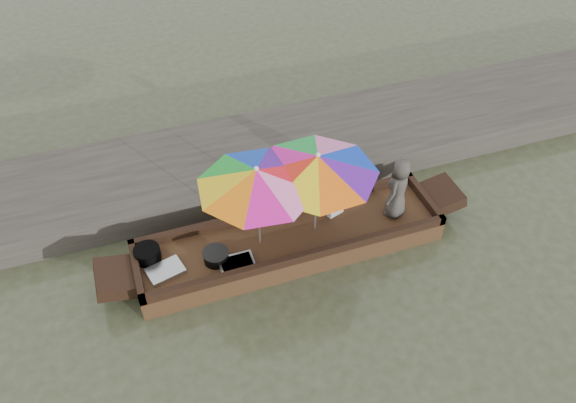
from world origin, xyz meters
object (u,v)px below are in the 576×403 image
object	(u,v)px
vendor	(398,188)
umbrella_stern	(316,194)
umbrella_bow	(258,207)
boat_hull	(290,243)
cooking_pot	(147,254)
charcoal_grill	(216,257)
tray_crayfish	(237,264)
tray_scallop	(165,271)
supply_bag	(333,206)

from	to	relation	value
vendor	umbrella_stern	world-z (taller)	umbrella_stern
umbrella_bow	umbrella_stern	xyz separation A→B (m)	(0.92, 0.00, 0.00)
boat_hull	cooking_pot	distance (m)	2.23
boat_hull	charcoal_grill	bearing A→B (deg)	-174.27
cooking_pot	vendor	xyz separation A→B (m)	(3.99, -0.33, 0.44)
umbrella_bow	umbrella_stern	size ratio (longest dim) A/B	0.97
cooking_pot	tray_crayfish	size ratio (longest dim) A/B	0.76
vendor	umbrella_bow	world-z (taller)	umbrella_bow
tray_crayfish	umbrella_stern	size ratio (longest dim) A/B	0.29
cooking_pot	vendor	distance (m)	4.02
tray_scallop	supply_bag	xyz separation A→B (m)	(2.84, 0.37, 0.10)
boat_hull	umbrella_bow	xyz separation A→B (m)	(-0.50, 0.00, 0.95)
tray_scallop	vendor	world-z (taller)	vendor
supply_bag	umbrella_bow	size ratio (longest dim) A/B	0.16
supply_bag	tray_scallop	bearing A→B (deg)	-172.62
boat_hull	tray_crayfish	distance (m)	1.04
charcoal_grill	umbrella_stern	world-z (taller)	umbrella_stern
boat_hull	umbrella_stern	size ratio (longest dim) A/B	2.68
boat_hull	tray_scallop	bearing A→B (deg)	-177.34
charcoal_grill	cooking_pot	bearing A→B (deg)	158.63
cooking_pot	tray_crayfish	world-z (taller)	cooking_pot
boat_hull	umbrella_stern	xyz separation A→B (m)	(0.42, 0.00, 0.95)
boat_hull	vendor	size ratio (longest dim) A/B	4.46
tray_scallop	supply_bag	bearing A→B (deg)	7.38
boat_hull	umbrella_bow	distance (m)	1.07
tray_crayfish	supply_bag	world-z (taller)	supply_bag
boat_hull	cooking_pot	world-z (taller)	cooking_pot
vendor	supply_bag	bearing A→B (deg)	-60.18
cooking_pot	vendor	bearing A→B (deg)	-4.76
cooking_pot	supply_bag	size ratio (longest dim) A/B	1.43
tray_crayfish	vendor	xyz separation A→B (m)	(2.75, 0.26, 0.50)
tray_crayfish	tray_scallop	xyz separation A→B (m)	(-1.03, 0.24, -0.01)
tray_scallop	charcoal_grill	distance (m)	0.77
tray_scallop	vendor	distance (m)	3.82
tray_scallop	umbrella_stern	distance (m)	2.53
cooking_pot	umbrella_stern	size ratio (longest dim) A/B	0.22
umbrella_stern	umbrella_bow	bearing A→B (deg)	180.00
umbrella_stern	tray_scallop	bearing A→B (deg)	-177.80
boat_hull	supply_bag	size ratio (longest dim) A/B	17.47
tray_scallop	charcoal_grill	world-z (taller)	charcoal_grill
tray_scallop	boat_hull	bearing A→B (deg)	2.66
tray_crayfish	tray_scallop	bearing A→B (deg)	166.77
tray_scallop	vendor	size ratio (longest dim) A/B	0.48
umbrella_stern	tray_crayfish	bearing A→B (deg)	-166.31
cooking_pot	supply_bag	distance (m)	3.04
vendor	umbrella_stern	distance (m)	1.39
cooking_pot	charcoal_grill	distance (m)	1.04
cooking_pot	tray_scallop	distance (m)	0.41
boat_hull	charcoal_grill	xyz separation A→B (m)	(-1.23, -0.12, 0.26)
cooking_pot	charcoal_grill	bearing A→B (deg)	-21.37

